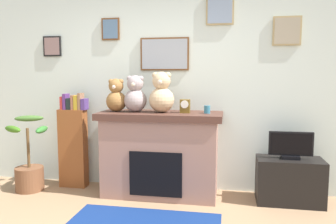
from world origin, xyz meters
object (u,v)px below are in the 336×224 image
(fireplace, at_px, (161,153))
(teddy_bear_cream, at_px, (135,95))
(television, at_px, (291,146))
(candle_jar, at_px, (207,109))
(teddy_bear_brown, at_px, (162,94))
(potted_plant, at_px, (29,169))
(teddy_bear_tan, at_px, (116,97))
(mantel_clock, at_px, (185,106))
(bookshelf, at_px, (73,143))
(tv_stand, at_px, (289,181))

(fireplace, bearing_deg, teddy_bear_cream, -176.61)
(television, xyz_separation_m, candle_jar, (-0.96, -0.01, 0.41))
(fireplace, height_order, teddy_bear_brown, teddy_bear_brown)
(potted_plant, distance_m, teddy_bear_brown, 1.97)
(potted_plant, height_order, candle_jar, candle_jar)
(teddy_bear_tan, bearing_deg, teddy_bear_cream, -0.01)
(mantel_clock, bearing_deg, potted_plant, -175.99)
(bookshelf, relative_size, teddy_bear_cream, 2.79)
(fireplace, relative_size, teddy_bear_tan, 3.68)
(potted_plant, height_order, tv_stand, potted_plant)
(tv_stand, bearing_deg, teddy_bear_brown, -179.56)
(candle_jar, bearing_deg, potted_plant, -176.42)
(mantel_clock, xyz_separation_m, teddy_bear_brown, (-0.29, 0.00, 0.14))
(teddy_bear_tan, bearing_deg, teddy_bear_brown, -0.01)
(candle_jar, distance_m, teddy_bear_brown, 0.58)
(tv_stand, relative_size, candle_jar, 7.89)
(mantel_clock, height_order, teddy_bear_cream, teddy_bear_cream)
(candle_jar, height_order, teddy_bear_cream, teddy_bear_cream)
(potted_plant, xyz_separation_m, teddy_bear_cream, (1.38, 0.14, 0.95))
(television, height_order, teddy_bear_brown, teddy_bear_brown)
(bookshelf, relative_size, teddy_bear_tan, 3.07)
(fireplace, xyz_separation_m, teddy_bear_tan, (-0.55, -0.02, 0.69))
(teddy_bear_cream, height_order, teddy_bear_brown, teddy_bear_brown)
(teddy_bear_tan, bearing_deg, fireplace, 1.89)
(fireplace, relative_size, teddy_bear_brown, 3.05)
(potted_plant, distance_m, teddy_bear_cream, 1.68)
(potted_plant, xyz_separation_m, television, (3.22, 0.15, 0.38))
(potted_plant, bearing_deg, tv_stand, 2.71)
(teddy_bear_tan, bearing_deg, tv_stand, 0.32)
(teddy_bear_cream, bearing_deg, mantel_clock, -0.08)
(bookshelf, relative_size, mantel_clock, 7.73)
(fireplace, xyz_separation_m, bookshelf, (-1.20, 0.09, 0.06))
(television, relative_size, teddy_bear_tan, 1.21)
(bookshelf, bearing_deg, teddy_bear_tan, -9.82)
(fireplace, distance_m, teddy_bear_cream, 0.78)
(teddy_bear_brown, bearing_deg, fireplace, 135.02)
(fireplace, height_order, teddy_bear_cream, teddy_bear_cream)
(tv_stand, height_order, teddy_bear_cream, teddy_bear_cream)
(bookshelf, bearing_deg, candle_jar, -3.60)
(mantel_clock, bearing_deg, teddy_bear_brown, 179.84)
(bookshelf, bearing_deg, teddy_bear_brown, -5.24)
(candle_jar, height_order, mantel_clock, mantel_clock)
(tv_stand, distance_m, candle_jar, 1.26)
(television, height_order, mantel_clock, mantel_clock)
(tv_stand, relative_size, mantel_clock, 4.60)
(candle_jar, xyz_separation_m, teddy_bear_brown, (-0.55, -0.00, 0.17))
(candle_jar, bearing_deg, teddy_bear_cream, -179.96)
(fireplace, xyz_separation_m, teddy_bear_brown, (0.02, -0.02, 0.73))
(fireplace, bearing_deg, mantel_clock, -3.61)
(candle_jar, xyz_separation_m, teddy_bear_tan, (-1.12, -0.00, 0.14))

